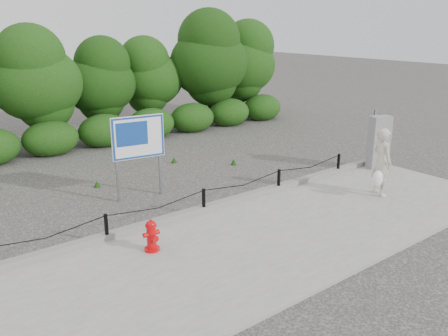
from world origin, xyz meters
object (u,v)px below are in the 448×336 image
pedestrian (382,163)px  advertising_sign (138,141)px  fire_hydrant (152,236)px  utility_cabinet (379,142)px

pedestrian → advertising_sign: advertising_sign is taller
fire_hydrant → advertising_sign: (1.34, 2.94, 1.16)m
fire_hydrant → utility_cabinet: bearing=6.3°
pedestrian → utility_cabinet: 2.51m
pedestrian → advertising_sign: 6.34m
pedestrian → advertising_sign: (-5.02, 3.83, 0.61)m
pedestrian → advertising_sign: size_ratio=0.81×
fire_hydrant → advertising_sign: bearing=67.8°
pedestrian → advertising_sign: bearing=72.2°
fire_hydrant → advertising_sign: advertising_sign is taller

